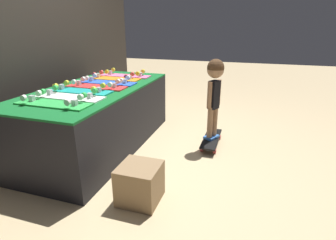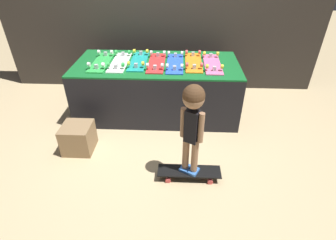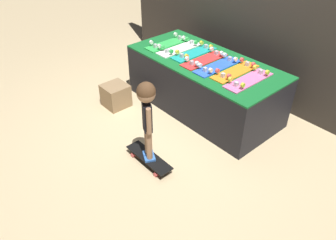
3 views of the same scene
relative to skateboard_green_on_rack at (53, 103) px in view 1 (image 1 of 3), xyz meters
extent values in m
plane|color=tan|center=(0.70, -0.59, -0.73)|extent=(16.00, 16.00, 0.00)
cube|color=#332D28|center=(0.70, 0.86, 0.66)|extent=(4.77, 0.10, 2.78)
cube|color=black|center=(0.70, 0.03, -0.38)|extent=(2.07, 0.96, 0.69)
cube|color=#146028|center=(0.70, 0.03, -0.03)|extent=(2.07, 0.96, 0.02)
cube|color=green|center=(0.00, 0.00, -0.01)|extent=(0.20, 0.68, 0.01)
cube|color=#B7B7BC|center=(0.00, 0.22, 0.02)|extent=(0.04, 0.04, 0.05)
cylinder|color=white|center=(0.09, 0.22, 0.05)|extent=(0.03, 0.05, 0.05)
cylinder|color=white|center=(-0.09, 0.22, 0.05)|extent=(0.03, 0.05, 0.05)
cube|color=#B7B7BC|center=(0.00, -0.22, 0.02)|extent=(0.04, 0.04, 0.05)
cylinder|color=white|center=(0.09, -0.22, 0.05)|extent=(0.03, 0.05, 0.05)
cylinder|color=white|center=(-0.09, -0.22, 0.05)|extent=(0.03, 0.05, 0.05)
cube|color=white|center=(0.23, 0.01, -0.01)|extent=(0.20, 0.68, 0.01)
cube|color=#B7B7BC|center=(0.23, 0.23, 0.02)|extent=(0.04, 0.04, 0.05)
cylinder|color=green|center=(0.32, 0.23, 0.05)|extent=(0.03, 0.05, 0.05)
cylinder|color=green|center=(0.15, 0.23, 0.05)|extent=(0.03, 0.05, 0.05)
cube|color=#B7B7BC|center=(0.23, -0.22, 0.02)|extent=(0.04, 0.04, 0.05)
cylinder|color=green|center=(0.32, -0.22, 0.05)|extent=(0.03, 0.05, 0.05)
cylinder|color=green|center=(0.15, -0.22, 0.05)|extent=(0.03, 0.05, 0.05)
cube|color=teal|center=(0.46, 0.06, -0.01)|extent=(0.20, 0.68, 0.01)
cube|color=#B7B7BC|center=(0.46, 0.28, 0.02)|extent=(0.04, 0.04, 0.05)
cylinder|color=yellow|center=(0.55, 0.28, 0.05)|extent=(0.03, 0.05, 0.05)
cylinder|color=yellow|center=(0.38, 0.28, 0.05)|extent=(0.03, 0.05, 0.05)
cube|color=#B7B7BC|center=(0.46, -0.17, 0.02)|extent=(0.04, 0.04, 0.05)
cylinder|color=yellow|center=(0.55, -0.17, 0.05)|extent=(0.03, 0.05, 0.05)
cylinder|color=yellow|center=(0.38, -0.17, 0.05)|extent=(0.03, 0.05, 0.05)
cube|color=red|center=(0.70, 0.01, -0.01)|extent=(0.20, 0.68, 0.01)
cube|color=#B7B7BC|center=(0.70, 0.23, 0.02)|extent=(0.04, 0.04, 0.05)
cylinder|color=white|center=(0.78, 0.23, 0.05)|extent=(0.03, 0.05, 0.05)
cylinder|color=white|center=(0.61, 0.23, 0.05)|extent=(0.03, 0.05, 0.05)
cube|color=#B7B7BC|center=(0.70, -0.22, 0.02)|extent=(0.04, 0.04, 0.05)
cylinder|color=white|center=(0.78, -0.22, 0.05)|extent=(0.03, 0.05, 0.05)
cylinder|color=white|center=(0.61, -0.22, 0.05)|extent=(0.03, 0.05, 0.05)
cube|color=blue|center=(0.93, 0.00, -0.01)|extent=(0.20, 0.68, 0.01)
cube|color=#B7B7BC|center=(0.93, 0.22, 0.02)|extent=(0.04, 0.04, 0.05)
cylinder|color=white|center=(1.02, 0.22, 0.05)|extent=(0.03, 0.05, 0.05)
cylinder|color=white|center=(0.84, 0.22, 0.05)|extent=(0.03, 0.05, 0.05)
cube|color=#B7B7BC|center=(0.93, -0.22, 0.02)|extent=(0.04, 0.04, 0.05)
cylinder|color=white|center=(1.02, -0.22, 0.05)|extent=(0.03, 0.05, 0.05)
cylinder|color=white|center=(0.84, -0.22, 0.05)|extent=(0.03, 0.05, 0.05)
cube|color=orange|center=(1.16, 0.05, -0.01)|extent=(0.20, 0.68, 0.01)
cube|color=#B7B7BC|center=(1.16, 0.27, 0.02)|extent=(0.04, 0.04, 0.05)
cylinder|color=#D84C4C|center=(1.25, 0.27, 0.05)|extent=(0.03, 0.05, 0.05)
cylinder|color=#D84C4C|center=(1.08, 0.27, 0.05)|extent=(0.03, 0.05, 0.05)
cube|color=#B7B7BC|center=(1.16, -0.17, 0.02)|extent=(0.04, 0.04, 0.05)
cylinder|color=#D84C4C|center=(1.25, -0.17, 0.05)|extent=(0.03, 0.05, 0.05)
cylinder|color=#D84C4C|center=(1.08, -0.17, 0.05)|extent=(0.03, 0.05, 0.05)
cube|color=pink|center=(1.39, 0.00, -0.01)|extent=(0.20, 0.68, 0.01)
cube|color=#B7B7BC|center=(1.39, 0.23, 0.02)|extent=(0.04, 0.04, 0.05)
cylinder|color=yellow|center=(1.48, 0.23, 0.05)|extent=(0.03, 0.05, 0.05)
cylinder|color=yellow|center=(1.31, 0.23, 0.05)|extent=(0.03, 0.05, 0.05)
cube|color=#B7B7BC|center=(1.39, -0.22, 0.02)|extent=(0.04, 0.04, 0.05)
cylinder|color=yellow|center=(1.48, -0.22, 0.05)|extent=(0.03, 0.05, 0.05)
cylinder|color=yellow|center=(1.31, -0.22, 0.05)|extent=(0.03, 0.05, 0.05)
cube|color=black|center=(1.11, -1.24, -0.64)|extent=(0.62, 0.17, 0.01)
cube|color=#B7B7BC|center=(1.31, -1.24, -0.67)|extent=(0.04, 0.04, 0.05)
cylinder|color=#D84C4C|center=(1.31, -1.16, -0.70)|extent=(0.05, 0.03, 0.05)
cylinder|color=#D84C4C|center=(1.31, -1.31, -0.70)|extent=(0.05, 0.03, 0.05)
cube|color=#B7B7BC|center=(0.90, -1.24, -0.67)|extent=(0.04, 0.04, 0.05)
cylinder|color=#D84C4C|center=(0.90, -1.16, -0.70)|extent=(0.05, 0.03, 0.05)
cylinder|color=#D84C4C|center=(0.90, -1.31, -0.70)|extent=(0.05, 0.03, 0.05)
cube|color=#3870C6|center=(1.15, -1.26, -0.62)|extent=(0.13, 0.14, 0.03)
cylinder|color=#997051|center=(1.15, -1.26, -0.42)|extent=(0.06, 0.06, 0.37)
cube|color=#3870C6|center=(1.07, -1.22, -0.62)|extent=(0.13, 0.14, 0.03)
cylinder|color=#997051|center=(1.07, -1.22, -0.42)|extent=(0.06, 0.06, 0.37)
cube|color=black|center=(1.11, -1.24, -0.10)|extent=(0.14, 0.13, 0.32)
cylinder|color=#997051|center=(1.18, -1.28, -0.09)|extent=(0.05, 0.05, 0.29)
cylinder|color=#997051|center=(1.03, -1.20, -0.09)|extent=(0.05, 0.05, 0.29)
sphere|color=#997051|center=(1.11, -1.24, 0.18)|extent=(0.18, 0.18, 0.18)
sphere|color=#4C331E|center=(1.11, -1.24, 0.20)|extent=(0.19, 0.19, 0.19)
cube|color=#8E704C|center=(-0.12, -0.85, -0.57)|extent=(0.32, 0.32, 0.31)
camera|label=1|loc=(-1.78, -1.62, 0.64)|focal=28.00mm
camera|label=2|loc=(0.99, -3.12, 1.20)|focal=28.00mm
camera|label=3|loc=(3.27, -2.84, 1.79)|focal=35.00mm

